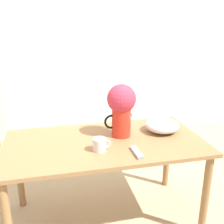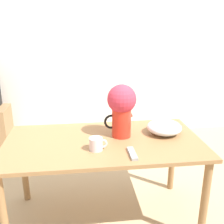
% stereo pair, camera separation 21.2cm
% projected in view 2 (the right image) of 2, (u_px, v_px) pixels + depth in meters
% --- Properties ---
extents(ground_plane, '(12.00, 12.00, 0.00)m').
position_uv_depth(ground_plane, '(80.00, 222.00, 2.30)').
color(ground_plane, tan).
extents(wall_back, '(8.00, 0.05, 2.60)m').
position_uv_depth(wall_back, '(75.00, 50.00, 3.76)').
color(wall_back, silver).
rests_on(wall_back, ground_plane).
extents(table, '(1.59, 0.84, 0.75)m').
position_uv_depth(table, '(104.00, 151.00, 2.14)').
color(table, olive).
rests_on(table, ground_plane).
extents(flower_vase, '(0.26, 0.24, 0.44)m').
position_uv_depth(flower_vase, '(122.00, 106.00, 2.12)').
color(flower_vase, red).
rests_on(flower_vase, table).
extents(coffee_mug, '(0.14, 0.10, 0.10)m').
position_uv_depth(coffee_mug, '(96.00, 144.00, 1.94)').
color(coffee_mug, silver).
rests_on(coffee_mug, table).
extents(white_bowl, '(0.30, 0.30, 0.11)m').
position_uv_depth(white_bowl, '(164.00, 127.00, 2.24)').
color(white_bowl, silver).
rests_on(white_bowl, table).
extents(remote_control, '(0.05, 0.19, 0.02)m').
position_uv_depth(remote_control, '(132.00, 153.00, 1.88)').
color(remote_control, '#999999').
rests_on(remote_control, table).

